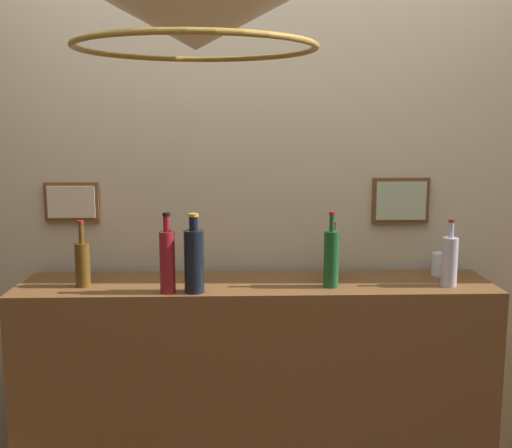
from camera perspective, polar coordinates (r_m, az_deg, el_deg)
panelled_rear_partition at (r=2.78m, az=-0.22°, el=4.54°), size 3.58×0.15×2.87m
bar_shelf_unit at (r=2.76m, az=-0.03°, el=-16.35°), size 1.93×0.40×1.09m
liquor_bottle_mezcal at (r=2.63m, az=6.94°, el=-3.06°), size 0.05×0.05×0.24m
liquor_bottle_whiskey at (r=2.41m, az=-5.64°, el=-3.22°), size 0.08×0.08×0.31m
liquor_bottle_sherry at (r=2.61m, az=17.15°, el=-3.18°), size 0.06×0.06×0.27m
liquor_bottle_vermouth at (r=2.50m, az=6.84°, el=-3.06°), size 0.06×0.06×0.30m
liquor_bottle_port at (r=2.41m, az=-8.04°, el=-3.26°), size 0.06×0.06×0.31m
liquor_bottle_rye at (r=2.58m, az=-15.46°, el=-3.43°), size 0.06×0.06×0.26m
glass_tumbler_rocks at (r=2.79m, az=16.38°, el=-3.51°), size 0.07×0.07×0.10m
pendant_lamp at (r=1.71m, az=-5.51°, el=18.02°), size 0.64×0.64×0.49m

